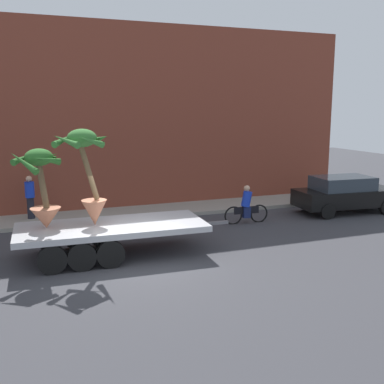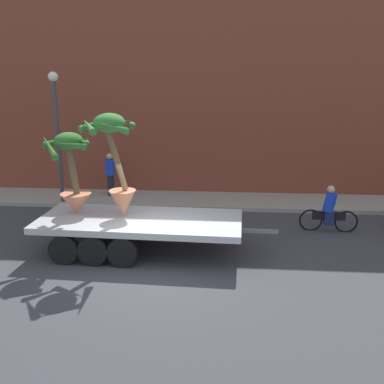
# 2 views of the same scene
# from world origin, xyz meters

# --- Properties ---
(ground_plane) EXTENTS (60.00, 60.00, 0.00)m
(ground_plane) POSITION_xyz_m (0.00, 0.00, 0.00)
(ground_plane) COLOR #38383D
(sidewalk) EXTENTS (24.00, 2.20, 0.15)m
(sidewalk) POSITION_xyz_m (0.00, 6.10, 0.07)
(sidewalk) COLOR gray
(sidewalk) RESTS_ON ground
(building_facade) EXTENTS (24.00, 1.20, 8.05)m
(building_facade) POSITION_xyz_m (0.00, 7.80, 4.03)
(building_facade) COLOR brown
(building_facade) RESTS_ON ground
(flatbed_trailer) EXTENTS (6.71, 2.56, 0.98)m
(flatbed_trailer) POSITION_xyz_m (-0.80, 1.10, 0.76)
(flatbed_trailer) COLOR #B7BABF
(flatbed_trailer) RESTS_ON ground
(potted_palm_rear) EXTENTS (1.46, 1.61, 2.36)m
(potted_palm_rear) POSITION_xyz_m (-2.50, 1.35, 2.21)
(potted_palm_rear) COLOR #C17251
(potted_palm_rear) RESTS_ON flatbed_trailer
(potted_palm_middle) EXTENTS (1.63, 1.70, 2.91)m
(potted_palm_middle) POSITION_xyz_m (-1.21, 1.20, 2.66)
(potted_palm_middle) COLOR #C17251
(potted_palm_middle) RESTS_ON flatbed_trailer
(cyclist) EXTENTS (1.84, 0.37, 1.54)m
(cyclist) POSITION_xyz_m (5.13, 3.17, 0.67)
(cyclist) COLOR black
(cyclist) RESTS_ON ground
(parked_car) EXTENTS (4.53, 2.10, 1.58)m
(parked_car) POSITION_xyz_m (9.96, 3.31, 0.83)
(parked_car) COLOR black
(parked_car) RESTS_ON ground
(pedestrian_near_gate) EXTENTS (0.36, 0.36, 1.71)m
(pedestrian_near_gate) POSITION_xyz_m (-2.78, 6.32, 1.04)
(pedestrian_near_gate) COLOR black
(pedestrian_near_gate) RESTS_ON sidewalk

